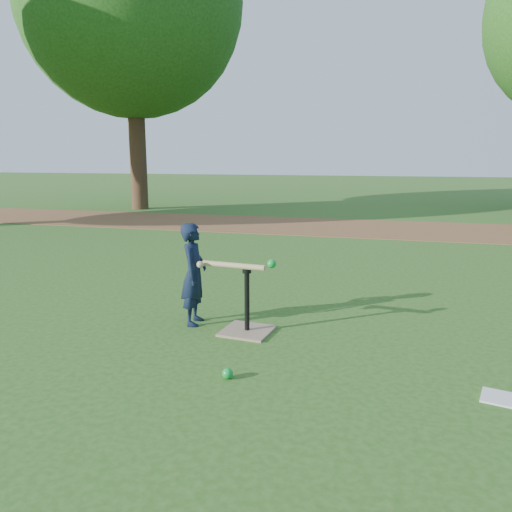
# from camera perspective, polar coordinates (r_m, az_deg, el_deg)

# --- Properties ---
(ground) EXTENTS (80.00, 80.00, 0.00)m
(ground) POSITION_cam_1_polar(r_m,az_deg,el_deg) (4.43, -6.55, -9.55)
(ground) COLOR #285116
(ground) RESTS_ON ground
(dirt_strip) EXTENTS (24.00, 3.00, 0.01)m
(dirt_strip) POSITION_cam_1_polar(r_m,az_deg,el_deg) (11.54, 7.64, 3.37)
(dirt_strip) COLOR brown
(dirt_strip) RESTS_ON ground
(child) EXTENTS (0.28, 0.38, 0.97)m
(child) POSITION_cam_1_polar(r_m,az_deg,el_deg) (4.73, -7.11, -2.07)
(child) COLOR black
(child) RESTS_ON ground
(wiffle_ball_ground) EXTENTS (0.08, 0.08, 0.08)m
(wiffle_ball_ground) POSITION_cam_1_polar(r_m,az_deg,el_deg) (3.68, -3.26, -13.26)
(wiffle_ball_ground) COLOR #0D962E
(wiffle_ball_ground) RESTS_ON ground
(clipboard) EXTENTS (0.34, 0.29, 0.01)m
(clipboard) POSITION_cam_1_polar(r_m,az_deg,el_deg) (3.78, 26.66, -14.41)
(clipboard) COLOR silver
(clipboard) RESTS_ON ground
(batting_tee) EXTENTS (0.47, 0.47, 0.61)m
(batting_tee) POSITION_cam_1_polar(r_m,az_deg,el_deg) (4.56, -1.03, -7.38)
(batting_tee) COLOR #93785D
(batting_tee) RESTS_ON ground
(swing_action) EXTENTS (0.71, 0.17, 0.10)m
(swing_action) POSITION_cam_1_polar(r_m,az_deg,el_deg) (4.43, -2.10, -1.04)
(swing_action) COLOR tan
(swing_action) RESTS_ON ground
(tree_left) EXTENTS (6.40, 6.40, 9.08)m
(tree_left) POSITION_cam_1_polar(r_m,az_deg,el_deg) (16.35, -14.08, 26.18)
(tree_left) COLOR #382316
(tree_left) RESTS_ON ground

